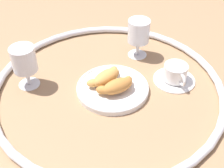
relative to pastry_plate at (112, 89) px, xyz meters
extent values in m
plane|color=#997551|center=(0.00, 0.02, -0.01)|extent=(2.20, 2.20, 0.00)
torus|color=silver|center=(0.00, 0.02, 0.00)|extent=(0.73, 0.73, 0.02)
cylinder|color=white|center=(0.00, 0.00, 0.00)|extent=(0.23, 0.23, 0.01)
torus|color=white|center=(0.00, 0.00, 0.00)|extent=(0.23, 0.23, 0.01)
ellipsoid|color=#BC7A38|center=(-0.01, -0.03, 0.03)|extent=(0.11, 0.09, 0.04)
ellipsoid|color=#BC7A38|center=(0.03, -0.04, 0.02)|extent=(0.05, 0.03, 0.03)
ellipsoid|color=#BC7A38|center=(-0.04, 0.01, 0.02)|extent=(0.04, 0.05, 0.03)
ellipsoid|color=#D6994C|center=(0.01, 0.03, 0.03)|extent=(0.11, 0.07, 0.04)
ellipsoid|color=#D6994C|center=(0.05, 0.03, 0.02)|extent=(0.05, 0.04, 0.03)
ellipsoid|color=#D6994C|center=(-0.03, 0.05, 0.02)|extent=(0.05, 0.05, 0.03)
cylinder|color=white|center=(0.15, -0.15, -0.01)|extent=(0.14, 0.14, 0.01)
cylinder|color=white|center=(0.15, -0.15, 0.02)|extent=(0.08, 0.08, 0.05)
cylinder|color=#937A60|center=(0.15, -0.15, 0.05)|extent=(0.07, 0.07, 0.01)
torus|color=white|center=(0.12, -0.18, 0.03)|extent=(0.03, 0.04, 0.04)
cylinder|color=white|center=(-0.11, 0.25, -0.01)|extent=(0.07, 0.07, 0.01)
cylinder|color=white|center=(-0.11, 0.25, 0.02)|extent=(0.01, 0.01, 0.05)
cylinder|color=white|center=(-0.11, 0.25, 0.09)|extent=(0.08, 0.08, 0.08)
cylinder|color=#E0CC4C|center=(-0.11, 0.25, 0.08)|extent=(0.07, 0.07, 0.05)
cylinder|color=white|center=(0.22, 0.02, -0.01)|extent=(0.07, 0.07, 0.01)
cylinder|color=white|center=(0.22, 0.02, 0.02)|extent=(0.01, 0.01, 0.05)
cylinder|color=white|center=(0.22, 0.02, 0.09)|extent=(0.08, 0.08, 0.08)
cylinder|color=gold|center=(0.22, 0.02, 0.08)|extent=(0.07, 0.07, 0.06)
camera|label=1|loc=(-0.60, -0.36, 0.62)|focal=48.15mm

